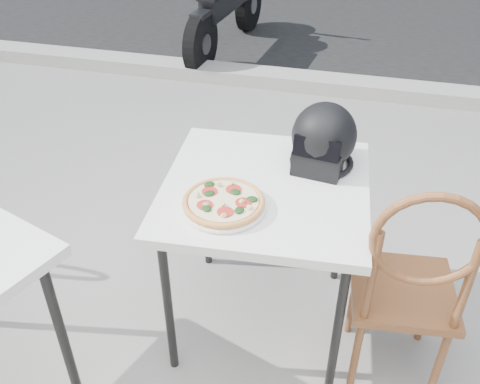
% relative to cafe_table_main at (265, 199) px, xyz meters
% --- Properties ---
extents(ground, '(80.00, 80.00, 0.00)m').
position_rel_cafe_table_main_xyz_m(ground, '(-0.03, -0.36, -0.70)').
color(ground, gray).
rests_on(ground, ground).
extents(curb, '(30.00, 0.25, 0.12)m').
position_rel_cafe_table_main_xyz_m(curb, '(-0.03, 2.64, -0.64)').
color(curb, '#A7A49C').
rests_on(curb, ground).
extents(cafe_table_main, '(0.86, 0.86, 0.77)m').
position_rel_cafe_table_main_xyz_m(cafe_table_main, '(0.00, 0.00, 0.00)').
color(cafe_table_main, white).
rests_on(cafe_table_main, ground).
extents(plate, '(0.37, 0.37, 0.02)m').
position_rel_cafe_table_main_xyz_m(plate, '(-0.12, -0.19, 0.08)').
color(plate, white).
rests_on(plate, cafe_table_main).
extents(pizza, '(0.36, 0.36, 0.04)m').
position_rel_cafe_table_main_xyz_m(pizza, '(-0.12, -0.19, 0.10)').
color(pizza, '#DB9850').
rests_on(pizza, plate).
extents(helmet, '(0.30, 0.31, 0.27)m').
position_rel_cafe_table_main_xyz_m(helmet, '(0.19, 0.20, 0.19)').
color(helmet, black).
rests_on(helmet, cafe_table_main).
extents(cafe_chair_main, '(0.44, 0.44, 1.04)m').
position_rel_cafe_table_main_xyz_m(cafe_chair_main, '(0.59, -0.20, -0.12)').
color(cafe_chair_main, brown).
rests_on(cafe_chair_main, ground).
extents(motorcycle, '(0.47, 1.81, 0.90)m').
position_rel_cafe_table_main_xyz_m(motorcycle, '(-1.08, 3.38, -0.30)').
color(motorcycle, black).
rests_on(motorcycle, street_asphalt).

